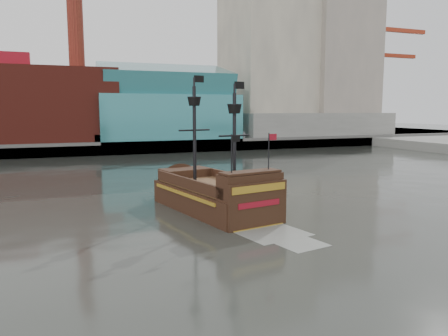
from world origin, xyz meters
name	(u,v)px	position (x,y,z in m)	size (l,w,h in m)	color
ground	(279,244)	(0.00, 0.00, 0.00)	(400.00, 400.00, 0.00)	#242621
promenade_far	(108,140)	(0.00, 92.00, 1.00)	(220.00, 60.00, 2.00)	slate
seawall	(127,148)	(0.00, 62.50, 1.30)	(220.00, 1.00, 2.60)	#4C4C49
skyline	(131,44)	(5.21, 84.56, 24.55)	(149.00, 45.00, 62.00)	brown
crane_a	(379,75)	(78.63, 82.00, 19.11)	(22.50, 4.00, 32.25)	slate
crane_b	(381,89)	(88.23, 92.00, 15.57)	(19.10, 4.00, 26.25)	slate
pirate_ship	(214,198)	(-0.67, 10.55, 1.16)	(8.16, 17.68, 12.75)	black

